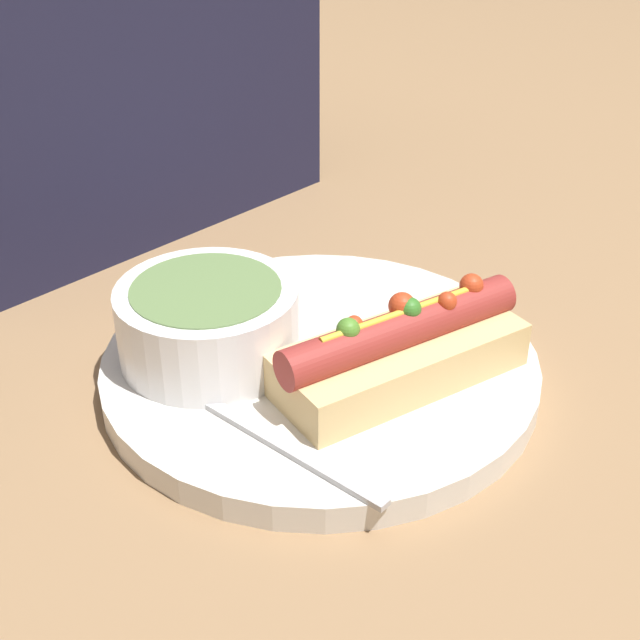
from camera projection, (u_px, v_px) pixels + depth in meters
ground_plane at (320, 378)px, 0.61m from camera, size 4.00×4.00×0.00m
dinner_plate at (320, 367)px, 0.61m from camera, size 0.30×0.30×0.02m
hot_dog at (400, 350)px, 0.57m from camera, size 0.18×0.10×0.06m
soup_bowl at (208, 320)px, 0.59m from camera, size 0.12×0.12×0.05m
spoon at (228, 413)px, 0.54m from camera, size 0.02×0.18×0.01m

